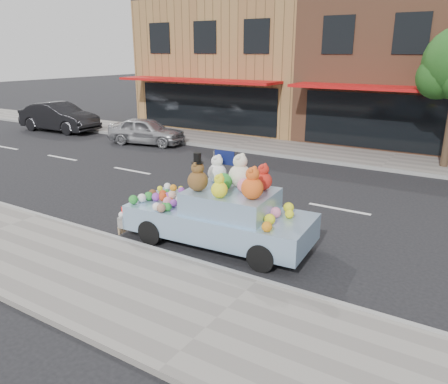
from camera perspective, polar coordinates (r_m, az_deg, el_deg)
The scene contains 10 objects.
ground at distance 12.96m, azimuth 14.79°, elevation -2.17°, with size 120.00×120.00×0.00m, color black.
near_sidewalk at distance 7.55m, azimuth -0.94°, elevation -16.40°, with size 60.00×3.00×0.12m, color gray.
far_sidewalk at distance 19.03m, azimuth 20.76°, elevation 3.81°, with size 60.00×3.00×0.12m, color gray.
near_kerb at distance 8.66m, azimuth 4.54°, elevation -11.57°, with size 60.00×0.12×0.13m, color gray.
far_kerb at distance 17.60m, azimuth 19.76°, elevation 2.86°, with size 60.00×0.12×0.13m, color gray.
storefront_left at distance 27.24m, azimuth 2.45°, elevation 16.47°, with size 10.00×9.80×7.30m.
storefront_mid at distance 23.96m, azimuth 24.52°, elevation 14.76°, with size 10.00×9.80×7.30m.
car_silver at distance 21.64m, azimuth -10.10°, elevation 7.85°, with size 1.52×3.77×1.28m, color #A6A7AB.
car_dark at distance 26.52m, azimuth -20.75°, elevation 9.14°, with size 1.69×4.85×1.60m, color black.
art_car at distance 10.05m, azimuth -0.50°, elevation -2.68°, with size 4.59×2.04×2.22m.
Camera 1 is at (3.39, -11.74, 4.32)m, focal length 35.00 mm.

